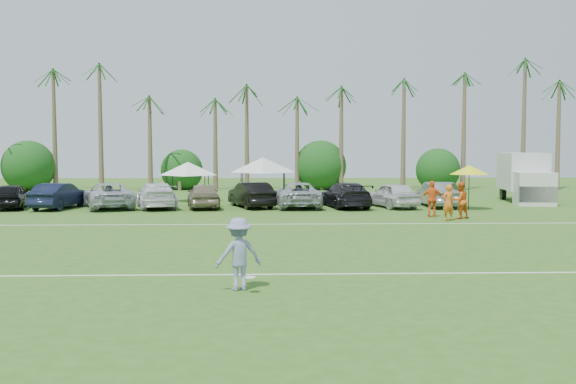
{
  "coord_description": "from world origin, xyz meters",
  "views": [
    {
      "loc": [
        1.35,
        -16.15,
        3.64
      ],
      "look_at": [
        2.31,
        13.02,
        1.6
      ],
      "focal_mm": 40.0,
      "sensor_mm": 36.0,
      "label": 1
    }
  ],
  "objects": [
    {
      "name": "palm_tree_2",
      "position": [
        -12.0,
        38.0,
        9.21
      ],
      "size": [
        2.4,
        2.4,
        10.9
      ],
      "color": "brown",
      "rests_on": "ground"
    },
    {
      "name": "market_umbrella",
      "position": [
        13.11,
        20.69,
        2.33
      ],
      "size": [
        2.33,
        2.33,
        2.6
      ],
      "color": "black",
      "rests_on": "ground"
    },
    {
      "name": "palm_tree_10",
      "position": [
        23.0,
        38.0,
        9.21
      ],
      "size": [
        2.4,
        2.4,
        10.9
      ],
      "color": "brown",
      "rests_on": "ground"
    },
    {
      "name": "palm_tree_9",
      "position": [
        18.0,
        38.0,
        8.35
      ],
      "size": [
        2.4,
        2.4,
        9.9
      ],
      "color": "brown",
      "rests_on": "ground"
    },
    {
      "name": "parked_car_2",
      "position": [
        -8.14,
        22.33,
        0.76
      ],
      "size": [
        4.3,
        6.04,
        1.53
      ],
      "primitive_type": "imported",
      "rotation": [
        0.0,
        0.0,
        3.5
      ],
      "color": "#AEB3BF",
      "rests_on": "ground"
    },
    {
      "name": "bush_tree_2",
      "position": [
        6.0,
        39.0,
        1.8
      ],
      "size": [
        4.0,
        4.0,
        4.0
      ],
      "color": "brown",
      "rests_on": "ground"
    },
    {
      "name": "parked_car_0",
      "position": [
        -13.83,
        22.25,
        0.76
      ],
      "size": [
        2.71,
        4.77,
        1.53
      ],
      "primitive_type": "imported",
      "rotation": [
        0.0,
        0.0,
        3.35
      ],
      "color": "black",
      "rests_on": "ground"
    },
    {
      "name": "palm_tree_6",
      "position": [
        4.0,
        38.0,
        9.21
      ],
      "size": [
        2.4,
        2.4,
        10.9
      ],
      "color": "brown",
      "rests_on": "ground"
    },
    {
      "name": "palm_tree_11",
      "position": [
        27.0,
        38.0,
        10.06
      ],
      "size": [
        2.4,
        2.4,
        11.9
      ],
      "color": "brown",
      "rests_on": "ground"
    },
    {
      "name": "palm_tree_4",
      "position": [
        -4.0,
        38.0,
        7.48
      ],
      "size": [
        2.4,
        2.4,
        8.9
      ],
      "color": "brown",
      "rests_on": "ground"
    },
    {
      "name": "canopy_tent_right",
      "position": [
        1.09,
        26.07,
        2.97
      ],
      "size": [
        4.29,
        4.29,
        3.47
      ],
      "color": "black",
      "rests_on": "ground"
    },
    {
      "name": "frisbee_player",
      "position": [
        0.63,
        0.04,
        0.93
      ],
      "size": [
        1.36,
        1.05,
        1.85
      ],
      "rotation": [
        0.0,
        0.0,
        3.49
      ],
      "color": "#7E88B3",
      "rests_on": "ground"
    },
    {
      "name": "sideline_player_a",
      "position": [
        10.32,
        15.17,
        0.9
      ],
      "size": [
        0.76,
        0.62,
        1.79
      ],
      "primitive_type": "imported",
      "rotation": [
        0.0,
        0.0,
        3.48
      ],
      "color": "orange",
      "rests_on": "ground"
    },
    {
      "name": "parked_car_8",
      "position": [
        8.94,
        22.22,
        0.76
      ],
      "size": [
        2.97,
        4.81,
        1.53
      ],
      "primitive_type": "imported",
      "rotation": [
        0.0,
        0.0,
        3.42
      ],
      "color": "silver",
      "rests_on": "ground"
    },
    {
      "name": "parked_car_7",
      "position": [
        6.09,
        22.38,
        0.76
      ],
      "size": [
        2.98,
        5.55,
        1.53
      ],
      "primitive_type": "imported",
      "rotation": [
        0.0,
        0.0,
        3.31
      ],
      "color": "black",
      "rests_on": "ground"
    },
    {
      "name": "sideline_player_c",
      "position": [
        9.98,
        16.91,
        0.95
      ],
      "size": [
        1.13,
        0.52,
        1.89
      ],
      "primitive_type": "imported",
      "rotation": [
        0.0,
        0.0,
        3.09
      ],
      "color": "orange",
      "rests_on": "ground"
    },
    {
      "name": "palm_tree_3",
      "position": [
        -8.0,
        38.0,
        10.06
      ],
      "size": [
        2.4,
        2.4,
        11.9
      ],
      "color": "brown",
      "rests_on": "ground"
    },
    {
      "name": "palm_tree_5",
      "position": [
        0.0,
        38.0,
        8.35
      ],
      "size": [
        2.4,
        2.4,
        9.9
      ],
      "color": "brown",
      "rests_on": "ground"
    },
    {
      "name": "bush_tree_1",
      "position": [
        -6.0,
        39.0,
        1.8
      ],
      "size": [
        4.0,
        4.0,
        4.0
      ],
      "color": "brown",
      "rests_on": "ground"
    },
    {
      "name": "parked_car_4",
      "position": [
        -2.45,
        22.21,
        0.76
      ],
      "size": [
        2.49,
        4.72,
        1.53
      ],
      "primitive_type": "imported",
      "rotation": [
        0.0,
        0.0,
        3.3
      ],
      "color": "gray",
      "rests_on": "ground"
    },
    {
      "name": "bush_tree_0",
      "position": [
        -19.0,
        39.0,
        1.8
      ],
      "size": [
        4.0,
        4.0,
        4.0
      ],
      "color": "brown",
      "rests_on": "ground"
    },
    {
      "name": "ground",
      "position": [
        0.0,
        0.0,
        0.0
      ],
      "size": [
        120.0,
        120.0,
        0.0
      ],
      "primitive_type": "plane",
      "color": "#335D1B",
      "rests_on": "ground"
    },
    {
      "name": "sideline_player_b",
      "position": [
        11.2,
        16.05,
        0.94
      ],
      "size": [
        1.1,
        0.98,
        1.87
      ],
      "primitive_type": "imported",
      "rotation": [
        0.0,
        0.0,
        3.49
      ],
      "color": "#DE5B18",
      "rests_on": "ground"
    },
    {
      "name": "canopy_tent_left",
      "position": [
        -3.91,
        26.84,
        2.66
      ],
      "size": [
        3.83,
        3.83,
        3.1
      ],
      "color": "black",
      "rests_on": "ground"
    },
    {
      "name": "parked_car_9",
      "position": [
        11.78,
        22.59,
        0.76
      ],
      "size": [
        1.63,
        4.65,
        1.53
      ],
      "primitive_type": "imported",
      "rotation": [
        0.0,
        0.0,
        3.14
      ],
      "color": "gray",
      "rests_on": "ground"
    },
    {
      "name": "parked_car_3",
      "position": [
        -5.29,
        22.38,
        0.76
      ],
      "size": [
        3.43,
        5.64,
        1.53
      ],
      "primitive_type": "imported",
      "rotation": [
        0.0,
        0.0,
        3.4
      ],
      "color": "silver",
      "rests_on": "ground"
    },
    {
      "name": "bush_tree_3",
      "position": [
        16.0,
        39.0,
        1.8
      ],
      "size": [
        4.0,
        4.0,
        4.0
      ],
      "color": "brown",
      "rests_on": "ground"
    },
    {
      "name": "palm_tree_1",
      "position": [
        -17.0,
        38.0,
        8.35
      ],
      "size": [
        2.4,
        2.4,
        9.9
      ],
      "color": "brown",
      "rests_on": "ground"
    },
    {
      "name": "palm_tree_8",
      "position": [
        13.0,
        38.0,
        7.48
      ],
      "size": [
        2.4,
        2.4,
        8.9
      ],
      "color": "brown",
      "rests_on": "ground"
    },
    {
      "name": "palm_tree_7",
      "position": [
        8.0,
        38.0,
        10.06
      ],
      "size": [
        2.4,
        2.4,
        11.9
      ],
      "color": "brown",
      "rests_on": "ground"
    },
    {
      "name": "parked_car_6",
      "position": [
        3.24,
        22.53,
        0.76
      ],
      "size": [
        2.67,
        5.56,
        1.53
      ],
      "primitive_type": "imported",
      "rotation": [
        0.0,
        0.0,
        3.17
      ],
      "color": "#9DA3AC",
      "rests_on": "ground"
    },
    {
      "name": "field_lines",
      "position": [
        0.0,
        8.0,
        0.01
      ],
      "size": [
        80.0,
        12.1,
        0.01
      ],
      "color": "white",
      "rests_on": "ground"
    },
    {
      "name": "parked_car_1",
      "position": [
        -10.99,
        22.13,
        0.76
      ],
      "size": [
        2.31,
        4.83,
        1.53
      ],
      "primitive_type": "imported",
      "rotation": [
        0.0,
        0.0,
        2.99
      ],
      "color": "#131A31",
      "rests_on": "ground"
    },
    {
      "name": "box_truck",
      "position": [
        18.48,
        25.71,
        1.75
      ],
      "size": [
        3.27,
        6.61,
        3.26
      ],
      "rotation": [
        0.0,
        0.0,
        -0.15
      ],
      "color": "silver",
      "rests_on": "ground"
    },
    {
      "name": "parked_car_5",
      "position": [
        0.4,
        22.61,
        0.76
      ],
      "size": [
        3.11,
        4.92,
        1.53
      ],
      "primitive_type": "imported",
      "rotation": [
        0.0,
        0.0,
        3.49
      ],
      "color": "black",
      "rests_on": "ground"
    }
  ]
}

